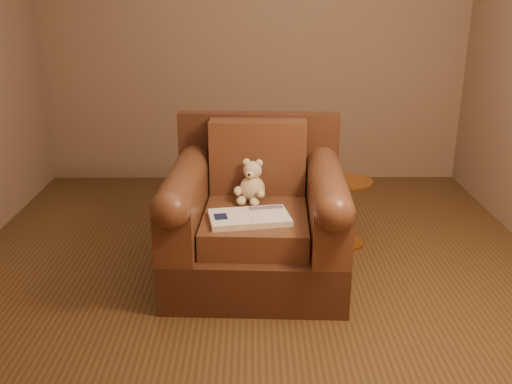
{
  "coord_description": "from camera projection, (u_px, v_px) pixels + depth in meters",
  "views": [
    {
      "loc": [
        -0.02,
        -3.45,
        1.77
      ],
      "look_at": [
        0.01,
        -0.15,
        0.61
      ],
      "focal_mm": 40.0,
      "sensor_mm": 36.0,
      "label": 1
    }
  ],
  "objects": [
    {
      "name": "room",
      "position": [
        255.0,
        1.0,
        3.27
      ],
      "size": [
        4.02,
        4.02,
        2.71
      ],
      "color": "#846651",
      "rests_on": "ground"
    },
    {
      "name": "floor",
      "position": [
        255.0,
        269.0,
        3.84
      ],
      "size": [
        4.0,
        4.0,
        0.0
      ],
      "primitive_type": "plane",
      "color": "#50371B",
      "rests_on": "ground"
    },
    {
      "name": "armchair",
      "position": [
        256.0,
        219.0,
        3.67
      ],
      "size": [
        1.15,
        1.1,
        0.99
      ],
      "rotation": [
        0.0,
        0.0,
        -0.05
      ],
      "color": "#412315",
      "rests_on": "floor"
    },
    {
      "name": "teddy_bear",
      "position": [
        251.0,
        186.0,
        3.69
      ],
      "size": [
        0.2,
        0.24,
        0.28
      ],
      "rotation": [
        0.0,
        0.0,
        -0.28
      ],
      "color": "beige",
      "rests_on": "armchair"
    },
    {
      "name": "side_table",
      "position": [
        346.0,
        210.0,
        4.14
      ],
      "size": [
        0.35,
        0.35,
        0.49
      ],
      "color": "gold",
      "rests_on": "floor"
    },
    {
      "name": "guidebook",
      "position": [
        249.0,
        218.0,
        3.4
      ],
      "size": [
        0.52,
        0.36,
        0.04
      ],
      "rotation": [
        0.0,
        0.0,
        0.17
      ],
      "color": "beige",
      "rests_on": "armchair"
    }
  ]
}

